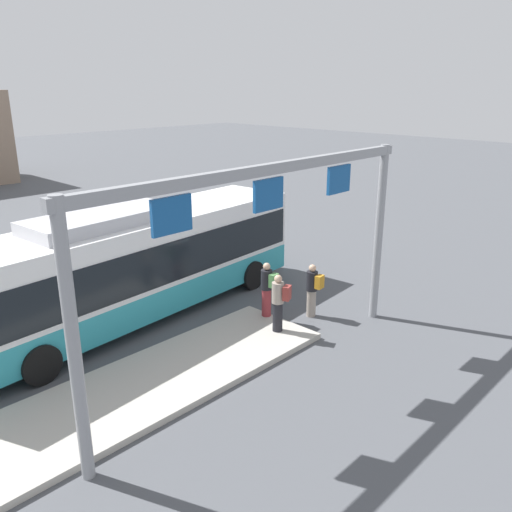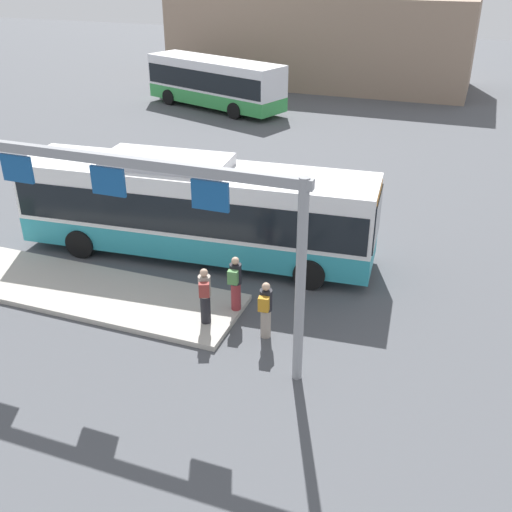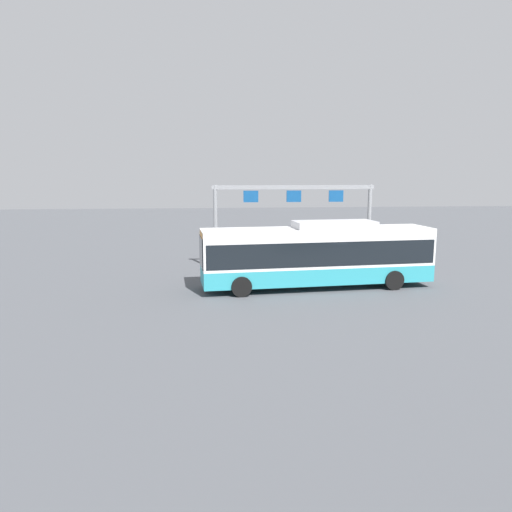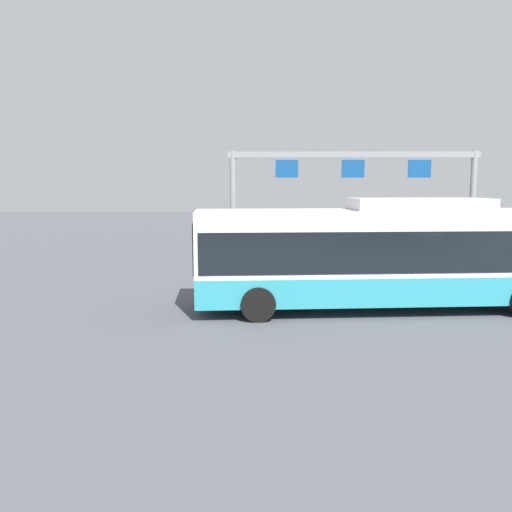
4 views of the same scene
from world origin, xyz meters
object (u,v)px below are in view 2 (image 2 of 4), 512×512
person_boarding (266,309)px  bus_main (195,206)px  person_waiting_near (235,282)px  bus_background_left (215,81)px  person_waiting_mid (205,295)px

person_boarding → bus_main: bearing=39.0°
person_boarding → person_waiting_near: size_ratio=1.00×
bus_background_left → person_boarding: bus_background_left is taller
bus_main → person_waiting_mid: bus_main is taller
bus_background_left → person_waiting_mid: bus_background_left is taller
bus_background_left → person_waiting_mid: 25.32m
bus_main → person_waiting_mid: (2.13, -3.93, -0.76)m
bus_main → bus_background_left: bearing=107.2°
bus_background_left → person_boarding: size_ratio=6.05×
bus_background_left → person_boarding: (11.59, -23.16, -0.89)m
person_boarding → person_waiting_mid: size_ratio=1.00×
bus_background_left → person_waiting_near: bearing=134.4°
bus_background_left → person_boarding: 25.92m
bus_main → person_waiting_near: size_ratio=7.22×
bus_main → person_waiting_near: bearing=-53.3°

